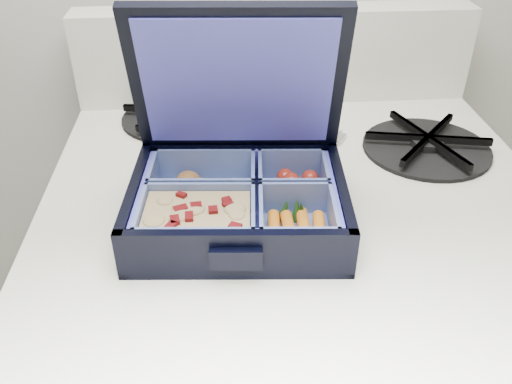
{
  "coord_description": "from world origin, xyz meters",
  "views": [
    {
      "loc": [
        0.17,
        1.09,
        1.35
      ],
      "look_at": [
        0.2,
        1.6,
        1.0
      ],
      "focal_mm": 38.0,
      "sensor_mm": 36.0,
      "label": 1
    }
  ],
  "objects": [
    {
      "name": "fork",
      "position": [
        0.3,
        1.71,
        0.97
      ],
      "size": [
        0.11,
        0.18,
        0.01
      ],
      "primitive_type": null,
      "rotation": [
        0.0,
        0.0,
        -0.5
      ],
      "color": "silver",
      "rests_on": "stove"
    },
    {
      "name": "burner_grate",
      "position": [
        0.46,
        1.75,
        0.98
      ],
      "size": [
        0.21,
        0.21,
        0.03
      ],
      "primitive_type": "cylinder",
      "rotation": [
        0.0,
        0.0,
        -0.2
      ],
      "color": "black",
      "rests_on": "stove"
    },
    {
      "name": "bento_box",
      "position": [
        0.18,
        1.59,
        0.99
      ],
      "size": [
        0.25,
        0.21,
        0.06
      ],
      "primitive_type": null,
      "rotation": [
        0.0,
        0.0,
        -0.07
      ],
      "color": "black",
      "rests_on": "stove"
    },
    {
      "name": "burner_grate_rear",
      "position": [
        0.1,
        1.87,
        0.97
      ],
      "size": [
        0.19,
        0.19,
        0.02
      ],
      "primitive_type": "cylinder",
      "rotation": [
        0.0,
        0.0,
        -0.16
      ],
      "color": "black",
      "rests_on": "stove"
    }
  ]
}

